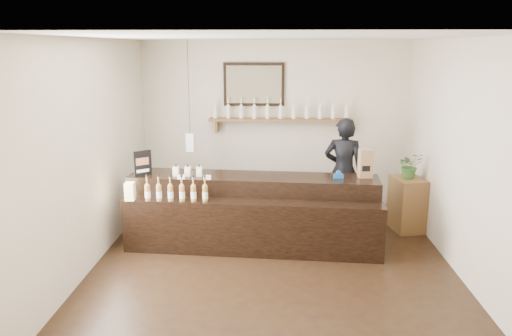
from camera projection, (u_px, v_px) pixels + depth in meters
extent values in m
plane|color=black|center=(272.00, 262.00, 6.42)|extent=(5.00, 5.00, 0.00)
plane|color=beige|center=(275.00, 124.00, 8.51)|extent=(4.50, 0.00, 4.50)
plane|color=beige|center=(271.00, 227.00, 3.66)|extent=(4.50, 0.00, 4.50)
plane|color=beige|center=(92.00, 154.00, 6.18)|extent=(0.00, 5.00, 5.00)
plane|color=beige|center=(460.00, 157.00, 5.99)|extent=(0.00, 5.00, 5.00)
plane|color=white|center=(274.00, 37.00, 5.76)|extent=(5.00, 5.00, 0.00)
cube|color=brown|center=(280.00, 120.00, 8.36)|extent=(2.40, 0.25, 0.04)
cube|color=brown|center=(217.00, 126.00, 8.46)|extent=(0.04, 0.20, 0.20)
cube|color=brown|center=(345.00, 127.00, 8.37)|extent=(0.04, 0.20, 0.20)
cube|color=black|center=(254.00, 84.00, 8.34)|extent=(1.02, 0.04, 0.72)
cube|color=#4E4332|center=(254.00, 84.00, 8.31)|extent=(0.92, 0.01, 0.62)
cube|color=white|center=(190.00, 142.00, 7.73)|extent=(0.12, 0.12, 0.28)
cylinder|color=black|center=(189.00, 87.00, 7.53)|extent=(0.01, 0.01, 1.41)
cylinder|color=beige|center=(215.00, 112.00, 8.38)|extent=(0.07, 0.07, 0.20)
cone|color=beige|center=(215.00, 105.00, 8.35)|extent=(0.07, 0.07, 0.05)
cylinder|color=beige|center=(215.00, 101.00, 8.33)|extent=(0.02, 0.02, 0.07)
cylinder|color=gold|center=(215.00, 98.00, 8.32)|extent=(0.03, 0.03, 0.02)
cylinder|color=white|center=(215.00, 113.00, 8.38)|extent=(0.07, 0.07, 0.09)
cylinder|color=beige|center=(228.00, 112.00, 8.37)|extent=(0.07, 0.07, 0.20)
cone|color=beige|center=(228.00, 105.00, 8.34)|extent=(0.07, 0.07, 0.05)
cylinder|color=beige|center=(228.00, 101.00, 8.32)|extent=(0.02, 0.02, 0.07)
cylinder|color=gold|center=(228.00, 98.00, 8.31)|extent=(0.03, 0.03, 0.02)
cylinder|color=white|center=(228.00, 113.00, 8.37)|extent=(0.07, 0.07, 0.09)
cylinder|color=beige|center=(241.00, 112.00, 8.36)|extent=(0.07, 0.07, 0.20)
cone|color=beige|center=(241.00, 105.00, 8.33)|extent=(0.07, 0.07, 0.05)
cylinder|color=beige|center=(241.00, 101.00, 8.31)|extent=(0.02, 0.02, 0.07)
cylinder|color=gold|center=(241.00, 98.00, 8.30)|extent=(0.03, 0.03, 0.02)
cylinder|color=white|center=(241.00, 114.00, 8.36)|extent=(0.07, 0.07, 0.09)
cylinder|color=beige|center=(254.00, 112.00, 8.35)|extent=(0.07, 0.07, 0.20)
cone|color=beige|center=(254.00, 105.00, 8.32)|extent=(0.07, 0.07, 0.05)
cylinder|color=beige|center=(254.00, 101.00, 8.30)|extent=(0.02, 0.02, 0.07)
cylinder|color=gold|center=(254.00, 98.00, 8.29)|extent=(0.03, 0.03, 0.02)
cylinder|color=white|center=(254.00, 114.00, 8.35)|extent=(0.07, 0.07, 0.09)
cylinder|color=beige|center=(267.00, 112.00, 8.34)|extent=(0.07, 0.07, 0.20)
cone|color=beige|center=(267.00, 105.00, 8.31)|extent=(0.07, 0.07, 0.05)
cylinder|color=beige|center=(267.00, 101.00, 8.30)|extent=(0.02, 0.02, 0.07)
cylinder|color=gold|center=(268.00, 98.00, 8.28)|extent=(0.03, 0.03, 0.02)
cylinder|color=white|center=(267.00, 114.00, 8.34)|extent=(0.07, 0.07, 0.09)
cylinder|color=beige|center=(281.00, 113.00, 8.33)|extent=(0.07, 0.07, 0.20)
cone|color=beige|center=(281.00, 105.00, 8.30)|extent=(0.07, 0.07, 0.05)
cylinder|color=beige|center=(281.00, 101.00, 8.29)|extent=(0.02, 0.02, 0.07)
cylinder|color=gold|center=(281.00, 98.00, 8.28)|extent=(0.03, 0.03, 0.02)
cylinder|color=white|center=(281.00, 114.00, 8.34)|extent=(0.07, 0.07, 0.09)
cylinder|color=beige|center=(294.00, 113.00, 8.32)|extent=(0.07, 0.07, 0.20)
cone|color=beige|center=(294.00, 105.00, 8.29)|extent=(0.07, 0.07, 0.05)
cylinder|color=beige|center=(294.00, 101.00, 8.28)|extent=(0.02, 0.02, 0.07)
cylinder|color=gold|center=(294.00, 99.00, 8.27)|extent=(0.03, 0.03, 0.02)
cylinder|color=white|center=(294.00, 114.00, 8.33)|extent=(0.07, 0.07, 0.09)
cylinder|color=beige|center=(307.00, 113.00, 8.31)|extent=(0.07, 0.07, 0.20)
cone|color=beige|center=(307.00, 105.00, 8.28)|extent=(0.07, 0.07, 0.05)
cylinder|color=beige|center=(307.00, 101.00, 8.27)|extent=(0.02, 0.02, 0.07)
cylinder|color=gold|center=(307.00, 99.00, 8.26)|extent=(0.03, 0.03, 0.02)
cylinder|color=white|center=(307.00, 114.00, 8.32)|extent=(0.07, 0.07, 0.09)
cylinder|color=beige|center=(320.00, 113.00, 8.30)|extent=(0.07, 0.07, 0.20)
cone|color=beige|center=(320.00, 105.00, 8.27)|extent=(0.07, 0.07, 0.05)
cylinder|color=beige|center=(321.00, 101.00, 8.26)|extent=(0.02, 0.02, 0.07)
cylinder|color=gold|center=(321.00, 99.00, 8.25)|extent=(0.03, 0.03, 0.02)
cylinder|color=white|center=(320.00, 114.00, 8.31)|extent=(0.07, 0.07, 0.09)
cylinder|color=beige|center=(333.00, 113.00, 8.29)|extent=(0.07, 0.07, 0.20)
cone|color=beige|center=(334.00, 105.00, 8.26)|extent=(0.07, 0.07, 0.05)
cylinder|color=beige|center=(334.00, 102.00, 8.25)|extent=(0.02, 0.02, 0.07)
cylinder|color=gold|center=(334.00, 99.00, 8.24)|extent=(0.03, 0.03, 0.02)
cylinder|color=white|center=(333.00, 114.00, 8.30)|extent=(0.07, 0.07, 0.09)
cylinder|color=beige|center=(347.00, 113.00, 8.29)|extent=(0.07, 0.07, 0.20)
cone|color=beige|center=(347.00, 105.00, 8.26)|extent=(0.07, 0.07, 0.05)
cylinder|color=beige|center=(347.00, 102.00, 8.24)|extent=(0.02, 0.02, 0.07)
cylinder|color=gold|center=(347.00, 99.00, 8.23)|extent=(0.03, 0.03, 0.02)
cylinder|color=white|center=(347.00, 114.00, 8.29)|extent=(0.07, 0.07, 0.09)
cube|color=black|center=(253.00, 209.00, 6.99)|extent=(3.47, 0.85, 0.96)
cube|color=black|center=(252.00, 228.00, 6.58)|extent=(3.45, 0.54, 0.73)
cube|color=white|center=(181.00, 177.00, 6.70)|extent=(0.10, 0.04, 0.05)
cube|color=white|center=(207.00, 177.00, 6.68)|extent=(0.10, 0.04, 0.05)
cube|color=#FAF099|center=(130.00, 196.00, 6.55)|extent=(0.12, 0.12, 0.12)
cube|color=#FAF099|center=(130.00, 187.00, 6.52)|extent=(0.12, 0.12, 0.12)
cube|color=beige|center=(176.00, 171.00, 6.86)|extent=(0.08, 0.08, 0.13)
cube|color=#FBCAC3|center=(175.00, 172.00, 6.82)|extent=(0.07, 0.00, 0.06)
cylinder|color=black|center=(176.00, 165.00, 6.84)|extent=(0.02, 0.02, 0.03)
cube|color=beige|center=(188.00, 171.00, 6.85)|extent=(0.08, 0.08, 0.13)
cube|color=#FBCAC3|center=(187.00, 172.00, 6.81)|extent=(0.07, 0.00, 0.06)
cylinder|color=black|center=(188.00, 166.00, 6.83)|extent=(0.02, 0.02, 0.03)
cube|color=beige|center=(199.00, 171.00, 6.85)|extent=(0.08, 0.08, 0.13)
cube|color=#FBCAC3|center=(199.00, 172.00, 6.80)|extent=(0.07, 0.00, 0.06)
cylinder|color=black|center=(199.00, 166.00, 6.83)|extent=(0.02, 0.02, 0.03)
cylinder|color=olive|center=(148.00, 193.00, 6.53)|extent=(0.07, 0.07, 0.20)
cone|color=olive|center=(147.00, 184.00, 6.50)|extent=(0.07, 0.07, 0.05)
cylinder|color=olive|center=(147.00, 179.00, 6.48)|extent=(0.02, 0.02, 0.07)
cylinder|color=black|center=(147.00, 176.00, 6.47)|extent=(0.03, 0.03, 0.02)
cylinder|color=white|center=(148.00, 194.00, 6.53)|extent=(0.07, 0.07, 0.09)
cylinder|color=olive|center=(159.00, 193.00, 6.52)|extent=(0.07, 0.07, 0.20)
cone|color=olive|center=(159.00, 184.00, 6.49)|extent=(0.07, 0.07, 0.05)
cylinder|color=olive|center=(158.00, 179.00, 6.48)|extent=(0.02, 0.02, 0.07)
cylinder|color=black|center=(158.00, 176.00, 6.46)|extent=(0.03, 0.03, 0.02)
cylinder|color=white|center=(159.00, 195.00, 6.52)|extent=(0.07, 0.07, 0.09)
cylinder|color=olive|center=(171.00, 193.00, 6.51)|extent=(0.07, 0.07, 0.20)
cone|color=olive|center=(170.00, 184.00, 6.48)|extent=(0.07, 0.07, 0.05)
cylinder|color=olive|center=(170.00, 179.00, 6.47)|extent=(0.02, 0.02, 0.07)
cylinder|color=black|center=(170.00, 176.00, 6.46)|extent=(0.03, 0.03, 0.02)
cylinder|color=white|center=(171.00, 195.00, 6.52)|extent=(0.07, 0.07, 0.09)
cylinder|color=olive|center=(182.00, 193.00, 6.51)|extent=(0.07, 0.07, 0.20)
cone|color=olive|center=(182.00, 184.00, 6.48)|extent=(0.07, 0.07, 0.05)
cylinder|color=olive|center=(182.00, 180.00, 6.46)|extent=(0.02, 0.02, 0.07)
cylinder|color=black|center=(181.00, 176.00, 6.45)|extent=(0.03, 0.03, 0.02)
cylinder|color=white|center=(182.00, 195.00, 6.51)|extent=(0.07, 0.07, 0.09)
cylinder|color=olive|center=(194.00, 193.00, 6.50)|extent=(0.07, 0.07, 0.20)
cone|color=olive|center=(193.00, 184.00, 6.47)|extent=(0.07, 0.07, 0.05)
cylinder|color=olive|center=(193.00, 180.00, 6.46)|extent=(0.02, 0.02, 0.07)
cylinder|color=black|center=(193.00, 176.00, 6.45)|extent=(0.03, 0.03, 0.02)
cylinder|color=white|center=(194.00, 195.00, 6.51)|extent=(0.07, 0.07, 0.09)
cylinder|color=olive|center=(205.00, 194.00, 6.50)|extent=(0.07, 0.07, 0.20)
cone|color=olive|center=(205.00, 184.00, 6.47)|extent=(0.07, 0.07, 0.05)
cylinder|color=olive|center=(205.00, 180.00, 6.45)|extent=(0.02, 0.02, 0.07)
cylinder|color=black|center=(205.00, 176.00, 6.44)|extent=(0.03, 0.03, 0.02)
cylinder|color=white|center=(205.00, 195.00, 6.50)|extent=(0.07, 0.07, 0.09)
cube|color=black|center=(143.00, 163.00, 6.82)|extent=(0.21, 0.17, 0.36)
cube|color=#975B37|center=(142.00, 161.00, 6.81)|extent=(0.15, 0.12, 0.10)
cube|color=white|center=(143.00, 171.00, 6.84)|extent=(0.15, 0.12, 0.04)
cube|color=#8D6344|center=(366.00, 163.00, 6.75)|extent=(0.19, 0.16, 0.39)
cube|color=black|center=(366.00, 169.00, 6.69)|extent=(0.11, 0.02, 0.08)
cube|color=#16569E|center=(338.00, 176.00, 6.74)|extent=(0.13, 0.06, 0.06)
cylinder|color=#16569E|center=(339.00, 173.00, 6.73)|extent=(0.07, 0.04, 0.07)
cube|color=brown|center=(407.00, 204.00, 7.46)|extent=(0.50, 0.62, 0.80)
imported|color=#325D25|center=(410.00, 165.00, 7.32)|extent=(0.41, 0.37, 0.38)
imported|color=black|center=(344.00, 164.00, 7.66)|extent=(0.76, 0.58, 1.87)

